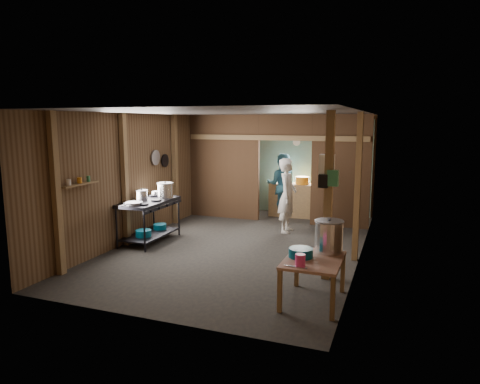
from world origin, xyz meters
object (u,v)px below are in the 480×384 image
at_px(gas_range, 149,221).
at_px(prep_table, 313,280).
at_px(stove_pot_large, 165,191).
at_px(yellow_tub, 302,180).
at_px(pink_bucket, 300,260).
at_px(stock_pot, 329,237).
at_px(cook, 287,195).

relative_size(gas_range, prep_table, 1.41).
height_order(stove_pot_large, yellow_tub, stove_pot_large).
bearing_deg(pink_bucket, stove_pot_large, 143.45).
xyz_separation_m(prep_table, pink_bucket, (-0.10, -0.36, 0.38)).
relative_size(gas_range, yellow_tub, 4.15).
distance_m(stock_pot, pink_bucket, 0.79).
distance_m(prep_table, cook, 3.82).
relative_size(pink_bucket, cook, 0.10).
xyz_separation_m(prep_table, stock_pot, (0.14, 0.38, 0.52)).
distance_m(stove_pot_large, stock_pot, 4.10).
bearing_deg(prep_table, gas_range, 154.07).
relative_size(stock_pot, yellow_tub, 1.37).
relative_size(stove_pot_large, pink_bucket, 2.14).
bearing_deg(yellow_tub, cook, -88.86).
xyz_separation_m(stock_pot, pink_bucket, (-0.24, -0.74, -0.14)).
height_order(stock_pot, cook, cook).
height_order(gas_range, cook, cook).
bearing_deg(gas_range, cook, 35.78).
xyz_separation_m(pink_bucket, yellow_tub, (-1.20, 5.57, 0.26)).
bearing_deg(stock_pot, stove_pot_large, 153.82).
bearing_deg(yellow_tub, gas_range, -125.23).
bearing_deg(stove_pot_large, yellow_tub, 53.55).
xyz_separation_m(prep_table, stove_pot_large, (-3.54, 2.18, 0.70)).
height_order(gas_range, stove_pot_large, stove_pot_large).
distance_m(prep_table, pink_bucket, 0.54).
distance_m(stock_pot, yellow_tub, 5.04).
bearing_deg(prep_table, stock_pot, 70.00).
xyz_separation_m(yellow_tub, cook, (0.03, -1.65, -0.12)).
height_order(stock_pot, yellow_tub, stock_pot).
bearing_deg(stock_pot, prep_table, -110.00).
bearing_deg(gas_range, pink_bucket, -31.02).
height_order(stove_pot_large, stock_pot, stove_pot_large).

